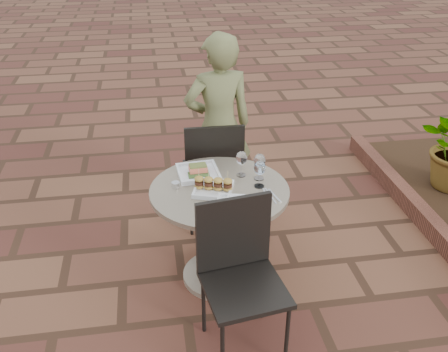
{
  "coord_description": "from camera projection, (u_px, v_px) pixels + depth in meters",
  "views": [
    {
      "loc": [
        -0.55,
        -2.76,
        2.36
      ],
      "look_at": [
        -0.12,
        -0.03,
        0.82
      ],
      "focal_mm": 40.0,
      "sensor_mm": 36.0,
      "label": 1
    }
  ],
  "objects": [
    {
      "name": "cutlery_set",
      "position": [
        271.0,
        196.0,
        3.12
      ],
      "size": [
        0.12,
        0.21,
        0.0
      ],
      "primitive_type": null,
      "rotation": [
        0.0,
        0.0,
        0.16
      ],
      "color": "silver",
      "rests_on": "cafe_table"
    },
    {
      "name": "chair_far",
      "position": [
        213.0,
        167.0,
        3.85
      ],
      "size": [
        0.45,
        0.45,
        0.93
      ],
      "rotation": [
        0.0,
        0.0,
        3.12
      ],
      "color": "black",
      "rests_on": "ground"
    },
    {
      "name": "wine_glass_far",
      "position": [
        260.0,
        161.0,
        3.25
      ],
      "size": [
        0.08,
        0.08,
        0.18
      ],
      "color": "white",
      "rests_on": "cafe_table"
    },
    {
      "name": "cafe_table",
      "position": [
        220.0,
        220.0,
        3.32
      ],
      "size": [
        0.9,
        0.9,
        0.73
      ],
      "color": "gray",
      "rests_on": "ground"
    },
    {
      "name": "plate_salmon",
      "position": [
        198.0,
        172.0,
        3.35
      ],
      "size": [
        0.29,
        0.29,
        0.07
      ],
      "rotation": [
        0.0,
        0.0,
        0.07
      ],
      "color": "white",
      "rests_on": "cafe_table"
    },
    {
      "name": "chair_near",
      "position": [
        239.0,
        265.0,
        2.82
      ],
      "size": [
        0.5,
        0.5,
        0.93
      ],
      "rotation": [
        0.0,
        0.0,
        0.15
      ],
      "color": "black",
      "rests_on": "ground"
    },
    {
      "name": "wine_glass_right",
      "position": [
        260.0,
        169.0,
        3.16
      ],
      "size": [
        0.08,
        0.08,
        0.18
      ],
      "color": "white",
      "rests_on": "cafe_table"
    },
    {
      "name": "plate_sliders",
      "position": [
        213.0,
        186.0,
        3.16
      ],
      "size": [
        0.3,
        0.3,
        0.15
      ],
      "rotation": [
        0.0,
        0.0,
        -0.32
      ],
      "color": "white",
      "rests_on": "cafe_table"
    },
    {
      "name": "plate_tuna",
      "position": [
        237.0,
        207.0,
        2.98
      ],
      "size": [
        0.33,
        0.33,
        0.03
      ],
      "rotation": [
        0.0,
        0.0,
        -0.29
      ],
      "color": "white",
      "rests_on": "cafe_table"
    },
    {
      "name": "planter_curb",
      "position": [
        427.0,
        220.0,
        4.05
      ],
      "size": [
        0.12,
        3.0,
        0.15
      ],
      "primitive_type": "cube",
      "color": "brown",
      "rests_on": "ground"
    },
    {
      "name": "ground",
      "position": [
        240.0,
        271.0,
        3.61
      ],
      "size": [
        60.0,
        60.0,
        0.0
      ],
      "primitive_type": "plane",
      "color": "brown",
      "rests_on": "ground"
    },
    {
      "name": "steel_ramekin",
      "position": [
        176.0,
        185.0,
        3.2
      ],
      "size": [
        0.07,
        0.07,
        0.04
      ],
      "primitive_type": "cylinder",
      "rotation": [
        0.0,
        0.0,
        0.33
      ],
      "color": "silver",
      "rests_on": "cafe_table"
    },
    {
      "name": "diner",
      "position": [
        219.0,
        127.0,
        4.0
      ],
      "size": [
        0.59,
        0.43,
        1.52
      ],
      "primitive_type": "imported",
      "rotation": [
        0.0,
        0.0,
        3.26
      ],
      "color": "brown",
      "rests_on": "ground"
    },
    {
      "name": "wine_glass_mid",
      "position": [
        242.0,
        159.0,
        3.29
      ],
      "size": [
        0.08,
        0.08,
        0.18
      ],
      "color": "white",
      "rests_on": "cafe_table"
    }
  ]
}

